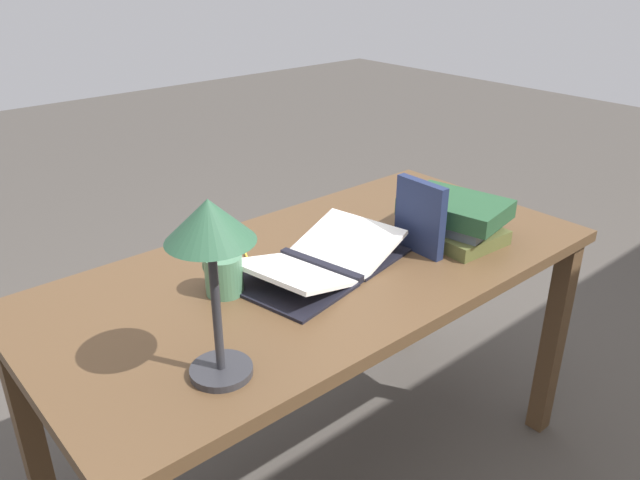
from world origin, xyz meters
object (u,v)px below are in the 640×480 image
(reading_lamp, at_px, (211,239))
(book_stack_tall, at_px, (454,219))
(book_standing_upright, at_px, (420,217))
(coffee_mug, at_px, (224,275))
(pencil, at_px, (244,251))
(open_book, at_px, (321,261))

(reading_lamp, bearing_deg, book_stack_tall, -173.23)
(book_standing_upright, bearing_deg, reading_lamp, 10.59)
(book_stack_tall, distance_m, coffee_mug, 0.72)
(book_standing_upright, height_order, pencil, book_standing_upright)
(open_book, height_order, pencil, open_book)
(book_stack_tall, bearing_deg, reading_lamp, 6.77)
(book_standing_upright, bearing_deg, open_book, -17.74)
(book_standing_upright, distance_m, coffee_mug, 0.58)
(open_book, relative_size, coffee_mug, 4.19)
(book_stack_tall, distance_m, reading_lamp, 0.92)
(reading_lamp, distance_m, coffee_mug, 0.42)
(book_standing_upright, height_order, coffee_mug, book_standing_upright)
(open_book, height_order, reading_lamp, reading_lamp)
(book_standing_upright, relative_size, coffee_mug, 1.66)
(reading_lamp, bearing_deg, pencil, -129.32)
(coffee_mug, xyz_separation_m, pencil, (-0.17, -0.16, -0.05))
(open_book, bearing_deg, reading_lamp, 14.35)
(book_stack_tall, distance_m, pencil, 0.62)
(book_standing_upright, xyz_separation_m, reading_lamp, (0.74, 0.12, 0.20))
(book_stack_tall, xyz_separation_m, pencil, (0.53, -0.33, -0.06))
(book_standing_upright, xyz_separation_m, coffee_mug, (0.55, -0.16, -0.05))
(open_book, bearing_deg, book_stack_tall, 154.43)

